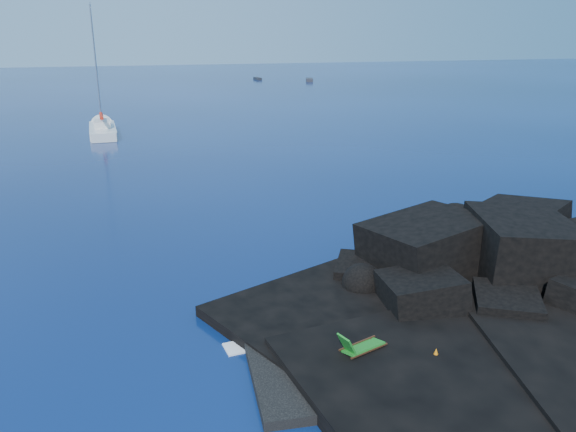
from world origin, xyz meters
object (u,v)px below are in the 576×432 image
sailboat (103,135)px  distant_boat_a (258,80)px  sunbather (434,356)px  deck_chair (364,341)px  marker_cone (436,355)px  distant_boat_b (309,81)px

sailboat → distant_boat_a: sailboat is taller
sunbather → distant_boat_a: size_ratio=0.43×
deck_chair → marker_cone: size_ratio=3.40×
sailboat → distant_boat_b: sailboat is taller
marker_cone → distant_boat_b: (36.62, 116.95, -0.60)m
distant_boat_a → distant_boat_b: (10.71, -8.82, 0.00)m
marker_cone → distant_boat_a: (25.91, 125.77, -0.60)m
sailboat → distant_boat_b: bearing=51.8°
deck_chair → distant_boat_b: bearing=54.0°
deck_chair → distant_boat_a: (28.16, 124.73, -0.95)m
marker_cone → sunbather: bearing=133.2°
sailboat → distant_boat_b: (47.68, 63.86, 0.00)m
sailboat → marker_cone: bearing=-79.7°
sunbather → marker_cone: bearing=-79.7°
sailboat → sunbather: bearing=-79.7°
sunbather → marker_cone: 0.11m
marker_cone → sailboat: bearing=101.8°
sailboat → deck_chair: 52.81m
marker_cone → distant_boat_a: marker_cone is taller
sailboat → distant_boat_b: 79.69m
distant_boat_a → distant_boat_b: bearing=-39.6°
sunbather → distant_boat_b: sunbather is taller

